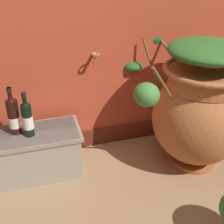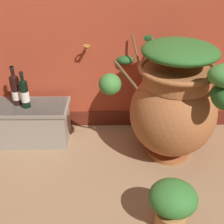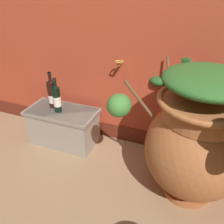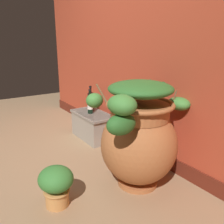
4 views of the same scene
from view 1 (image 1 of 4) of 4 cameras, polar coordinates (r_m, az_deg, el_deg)
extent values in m
cube|color=maroon|center=(2.48, -2.53, -4.67)|extent=(4.40, 0.02, 0.15)
cylinder|color=#B28433|center=(2.13, -3.48, 10.74)|extent=(0.02, 0.10, 0.02)
torus|color=#B28433|center=(2.07, -3.18, 11.13)|extent=(0.06, 0.06, 0.01)
cylinder|color=#B26638|center=(2.41, 15.25, -8.62)|extent=(0.36, 0.36, 0.04)
ellipsoid|color=#B26638|center=(2.21, 16.45, -1.04)|extent=(0.67, 0.67, 0.70)
cylinder|color=#B26638|center=(2.09, 17.60, 6.25)|extent=(0.49, 0.49, 0.12)
torus|color=#B26638|center=(2.06, 17.85, 7.81)|extent=(0.58, 0.58, 0.04)
cylinder|color=brown|center=(2.36, 15.11, 10.83)|extent=(0.02, 0.06, 0.18)
ellipsoid|color=#428438|center=(2.42, 14.57, 10.48)|extent=(0.22, 0.17, 0.12)
cylinder|color=brown|center=(1.79, 9.81, 5.51)|extent=(0.19, 0.08, 0.26)
ellipsoid|color=#428438|center=(1.73, 6.74, 3.36)|extent=(0.16, 0.17, 0.14)
cylinder|color=brown|center=(2.22, 7.45, 9.69)|extent=(0.10, 0.13, 0.34)
ellipsoid|color=#235623|center=(2.31, 4.07, 8.89)|extent=(0.16, 0.15, 0.08)
cylinder|color=brown|center=(2.29, 10.30, 12.56)|extent=(0.08, 0.29, 0.15)
ellipsoid|color=#235623|center=(2.37, 8.17, 14.00)|extent=(0.20, 0.14, 0.15)
ellipsoid|color=#2D6628|center=(2.02, 18.42, 11.29)|extent=(0.54, 0.54, 0.13)
cube|color=#9E9384|center=(2.19, -14.53, -7.75)|extent=(0.61, 0.32, 0.34)
cube|color=gray|center=(2.10, -15.05, -4.29)|extent=(0.65, 0.34, 0.03)
cylinder|color=black|center=(2.07, -18.53, -0.94)|extent=(0.08, 0.08, 0.24)
cone|color=black|center=(2.01, -19.12, 2.42)|extent=(0.08, 0.08, 0.04)
cylinder|color=black|center=(2.00, -19.27, 3.26)|extent=(0.03, 0.03, 0.09)
cylinder|color=black|center=(1.99, -19.43, 4.15)|extent=(0.03, 0.03, 0.02)
cylinder|color=white|center=(2.09, -18.38, -1.78)|extent=(0.08, 0.08, 0.08)
cylinder|color=black|center=(2.02, -16.07, -1.57)|extent=(0.07, 0.07, 0.23)
cone|color=black|center=(1.96, -16.56, 1.62)|extent=(0.07, 0.07, 0.04)
cylinder|color=black|center=(1.95, -16.69, 2.43)|extent=(0.03, 0.03, 0.09)
cylinder|color=black|center=(1.94, -16.81, 3.26)|extent=(0.03, 0.03, 0.02)
cylinder|color=white|center=(2.03, -16.02, -1.90)|extent=(0.07, 0.07, 0.09)
camera|label=2|loc=(0.71, 102.54, 0.37)|focal=45.80mm
camera|label=3|loc=(1.08, 62.49, 10.81)|focal=37.25mm
camera|label=4|loc=(2.65, 68.36, 7.50)|focal=39.40mm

